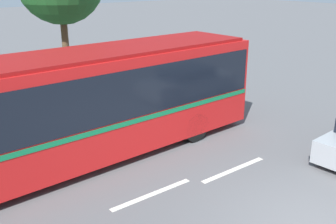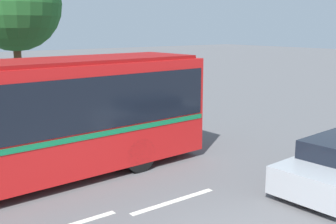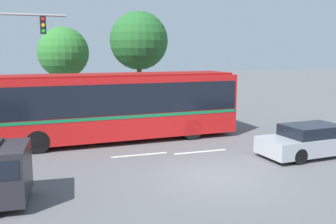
% 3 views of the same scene
% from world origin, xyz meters
% --- Properties ---
extents(city_bus, '(11.51, 2.96, 3.25)m').
position_xyz_m(city_bus, '(-2.12, 6.35, 1.85)').
color(city_bus, red).
rests_on(city_bus, ground).
extents(flowering_hedge, '(7.83, 1.21, 1.32)m').
position_xyz_m(flowering_hedge, '(-0.24, 10.35, 0.65)').
color(flowering_hedge, '#286028').
rests_on(flowering_hedge, ground).
extents(lane_stripe_near, '(2.40, 0.16, 0.01)m').
position_xyz_m(lane_stripe_near, '(-1.90, 3.48, 0.01)').
color(lane_stripe_near, silver).
rests_on(lane_stripe_near, ground).
extents(lane_stripe_mid, '(2.40, 0.16, 0.01)m').
position_xyz_m(lane_stripe_mid, '(0.72, 3.12, 0.01)').
color(lane_stripe_mid, silver).
rests_on(lane_stripe_mid, ground).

